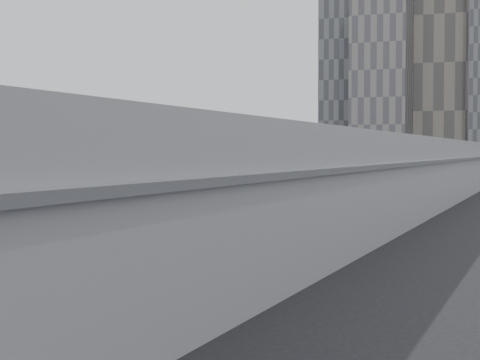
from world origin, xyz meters
The scene contains 19 objects.
sidewalk centered at (9.00, 55.00, 0.06)m, with size 10.00×170.00×0.12m, color gray.
lane_line centered at (-1.50, 55.00, 0.01)m, with size 0.12×160.00×0.02m, color gold.
depot centered at (12.99, 55.00, 3.51)m, with size 12.45×160.40×7.20m.
skyline centered at (-2.90, 324.16, 50.85)m, with size 145.00×64.00×120.00m.
bus_1 centered at (2.08, 19.79, 1.57)m, with size 3.36×12.88×3.73m.
bus_2 centered at (2.37, 34.95, 1.47)m, with size 3.35×12.11×3.50m.
bus_3 centered at (2.66, 49.41, 1.51)m, with size 3.21×12.38×3.58m.
bus_4 centered at (2.61, 63.70, 1.70)m, with size 3.06×13.78×4.03m.
bus_5 centered at (2.44, 76.14, 1.71)m, with size 3.87×14.01×4.05m.
bus_6 centered at (1.82, 90.92, 1.62)m, with size 3.22×13.25×3.84m.
bus_7 centered at (2.38, 102.41, 1.69)m, with size 3.13×13.74×4.00m.
bus_8 centered at (2.78, 116.15, 1.64)m, with size 3.75×13.49×3.89m.
tree_1 centered at (6.22, 30.87, 3.35)m, with size 1.16×1.16×4.05m.
tree_2 centered at (5.78, 52.73, 3.36)m, with size 2.03×2.03×4.40m.
tree_3 centered at (6.24, 83.11, 2.90)m, with size 1.12×1.12×3.56m.
street_lamp_near centered at (-4.28, 44.32, 4.89)m, with size 2.04×0.22×8.42m.
street_lamp_far centered at (-3.68, 90.39, 5.37)m, with size 2.04×0.22×9.35m.
shipping_container centered at (-5.93, 105.67, 1.16)m, with size 2.52×6.01×2.32m, color #11391D.
suv centered at (-3.62, 121.31, 0.76)m, with size 2.53×5.49×1.53m, color black.
Camera 1 is at (28.33, -17.89, 5.60)m, focal length 60.00 mm.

